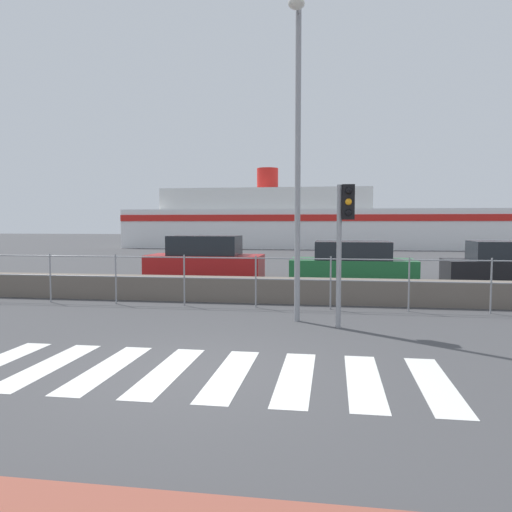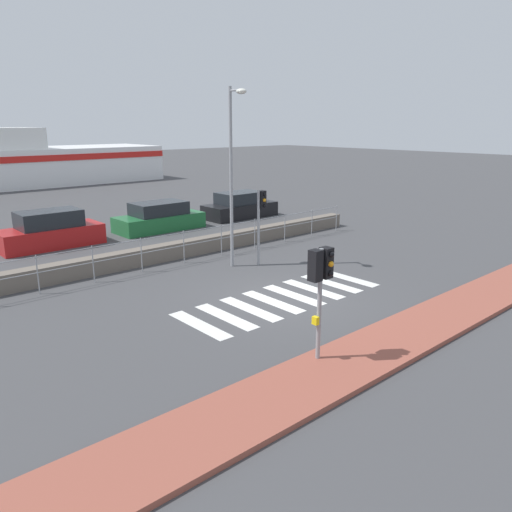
{
  "view_description": "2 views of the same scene",
  "coord_description": "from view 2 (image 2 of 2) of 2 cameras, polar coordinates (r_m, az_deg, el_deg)",
  "views": [
    {
      "loc": [
        1.85,
        -6.6,
        2.08
      ],
      "look_at": [
        0.53,
        2.0,
        1.5
      ],
      "focal_mm": 35.0,
      "sensor_mm": 36.0,
      "label": 1
    },
    {
      "loc": [
        -10.23,
        -10.31,
        5.23
      ],
      "look_at": [
        -0.21,
        1.0,
        1.2
      ],
      "focal_mm": 35.0,
      "sensor_mm": 36.0,
      "label": 2
    }
  ],
  "objects": [
    {
      "name": "parked_car_green",
      "position": [
        25.7,
        -11.0,
        4.28
      ],
      "size": [
        4.39,
        1.9,
        1.42
      ],
      "color": "#1E6633",
      "rests_on": "ground_plane"
    },
    {
      "name": "seawall",
      "position": [
        20.1,
        -9.59,
        0.58
      ],
      "size": [
        20.18,
        0.55,
        0.64
      ],
      "color": "#6B6056",
      "rests_on": "ground_plane"
    },
    {
      "name": "streetlamp",
      "position": [
        18.1,
        -2.62,
        10.87
      ],
      "size": [
        0.32,
        0.88,
        6.47
      ],
      "color": "gray",
      "rests_on": "ground_plane"
    },
    {
      "name": "traffic_light_near",
      "position": [
        10.82,
        7.36,
        -2.17
      ],
      "size": [
        0.58,
        0.41,
        2.65
      ],
      "color": "gray",
      "rests_on": "ground_plane"
    },
    {
      "name": "crosswalk",
      "position": [
        15.46,
        3.13,
        -4.85
      ],
      "size": [
        6.75,
        2.4,
        0.01
      ],
      "color": "silver",
      "rests_on": "ground_plane"
    },
    {
      "name": "parked_car_red",
      "position": [
        23.46,
        -22.44,
        2.61
      ],
      "size": [
        4.28,
        1.78,
        1.6
      ],
      "color": "#B21919",
      "rests_on": "ground_plane"
    },
    {
      "name": "traffic_light_far",
      "position": [
        18.64,
        0.56,
        5.18
      ],
      "size": [
        0.34,
        0.32,
        2.82
      ],
      "color": "gray",
      "rests_on": "ground_plane"
    },
    {
      "name": "ground_plane",
      "position": [
        15.44,
        3.05,
        -4.89
      ],
      "size": [
        160.0,
        160.0,
        0.0
      ],
      "primitive_type": "plane",
      "color": "#424244"
    },
    {
      "name": "sidewalk_brick",
      "position": [
        13.04,
        15.95,
        -9.04
      ],
      "size": [
        24.0,
        1.8,
        0.12
      ],
      "color": "#934C3D",
      "rests_on": "ground_plane"
    },
    {
      "name": "harbor_fence",
      "position": [
        19.27,
        -8.27,
        1.58
      ],
      "size": [
        18.2,
        0.04,
        1.28
      ],
      "color": "gray",
      "rests_on": "ground_plane"
    },
    {
      "name": "parked_car_black",
      "position": [
        28.71,
        -1.85,
        5.67
      ],
      "size": [
        4.27,
        1.87,
        1.45
      ],
      "color": "black",
      "rests_on": "ground_plane"
    }
  ]
}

